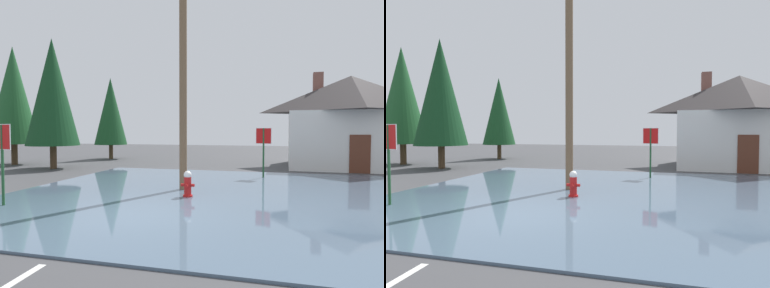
# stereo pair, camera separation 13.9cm
# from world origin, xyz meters

# --- Properties ---
(ground_plane) EXTENTS (80.00, 80.00, 0.10)m
(ground_plane) POSITION_xyz_m (0.00, 0.00, -0.05)
(ground_plane) COLOR #424244
(flood_puddle) EXTENTS (13.75, 12.83, 0.06)m
(flood_puddle) POSITION_xyz_m (1.49, 3.41, 0.03)
(flood_puddle) COLOR #4C6075
(flood_puddle) RESTS_ON ground
(lane_stop_bar) EXTENTS (4.09, 0.39, 0.01)m
(lane_stop_bar) POSITION_xyz_m (0.36, -2.15, 0.00)
(lane_stop_bar) COLOR silver
(lane_stop_bar) RESTS_ON ground
(stop_sign_near) EXTENTS (0.73, 0.17, 2.42)m
(stop_sign_near) POSITION_xyz_m (-4.02, 0.03, 1.73)
(stop_sign_near) COLOR #1E4C28
(stop_sign_near) RESTS_ON ground
(fire_hydrant) EXTENTS (0.45, 0.39, 0.91)m
(fire_hydrant) POSITION_xyz_m (0.82, 2.66, 0.44)
(fire_hydrant) COLOR red
(fire_hydrant) RESTS_ON ground
(utility_pole) EXTENTS (1.60, 0.28, 9.74)m
(utility_pole) POSITION_xyz_m (0.29, 3.95, 5.05)
(utility_pole) COLOR brown
(utility_pole) RESTS_ON ground
(stop_sign_far) EXTENTS (0.71, 0.19, 2.34)m
(stop_sign_far) POSITION_xyz_m (3.00, 7.81, 1.67)
(stop_sign_far) COLOR #1E4C28
(stop_sign_far) RESTS_ON ground
(house) EXTENTS (7.67, 6.31, 5.89)m
(house) POSITION_xyz_m (7.74, 13.94, 2.84)
(house) COLOR silver
(house) RESTS_ON ground
(pine_tree_tall_left) EXTENTS (2.49, 2.49, 6.22)m
(pine_tree_tall_left) POSITION_xyz_m (-8.93, 15.54, 3.66)
(pine_tree_tall_left) COLOR #4C3823
(pine_tree_tall_left) RESTS_ON ground
(pine_tree_mid_left) EXTENTS (3.00, 3.00, 7.51)m
(pine_tree_mid_left) POSITION_xyz_m (-9.01, 8.84, 4.42)
(pine_tree_mid_left) COLOR #4C3823
(pine_tree_mid_left) RESTS_ON ground
(pine_tree_short_left) EXTENTS (3.03, 3.03, 7.57)m
(pine_tree_short_left) POSITION_xyz_m (-12.88, 10.09, 4.46)
(pine_tree_short_left) COLOR #4C3823
(pine_tree_short_left) RESTS_ON ground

